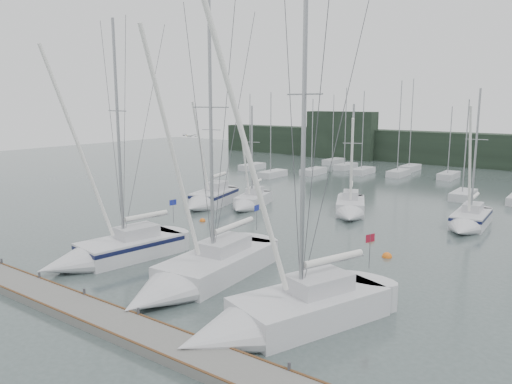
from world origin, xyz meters
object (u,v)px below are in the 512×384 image
sailboat_mid_a (208,200)px  buoy_a (261,239)px  sailboat_near_right (271,319)px  buoy_d (387,257)px  sailboat_mid_b (248,203)px  sailboat_mid_c (350,210)px  buoy_c (202,221)px  buoy_b (371,240)px  sailboat_mid_d (468,222)px  sailboat_near_center (191,277)px  sailboat_near_left (105,253)px

sailboat_mid_a → buoy_a: 12.22m
sailboat_near_right → buoy_d: (0.09, 13.05, -0.63)m
sailboat_mid_a → buoy_a: sailboat_mid_a is taller
sailboat_mid_b → sailboat_mid_c: sailboat_mid_c is taller
sailboat_near_right → sailboat_mid_c: bearing=127.9°
sailboat_near_right → buoy_c: 20.77m
buoy_b → buoy_d: (2.40, -3.00, 0.00)m
sailboat_near_right → buoy_d: bearing=110.3°
sailboat_mid_c → buoy_a: (-1.96, -10.55, -0.56)m
sailboat_mid_b → sailboat_mid_d: 18.81m
sailboat_near_center → sailboat_mid_b: size_ratio=1.61×
sailboat_near_left → sailboat_mid_b: (-2.45, 17.92, -0.12)m
sailboat_mid_d → buoy_a: size_ratio=17.17×
sailboat_near_right → buoy_c: bearing=160.9°
sailboat_near_right → sailboat_mid_c: 23.31m
buoy_d → sailboat_near_right: bearing=-90.4°
sailboat_near_left → buoy_d: sailboat_near_left is taller
sailboat_mid_b → sailboat_near_right: bearing=-67.2°
buoy_c → buoy_b: bearing=11.4°
buoy_a → buoy_d: size_ratio=1.06×
sailboat_near_left → buoy_b: 18.18m
sailboat_mid_c → buoy_a: sailboat_mid_c is taller
sailboat_near_left → buoy_d: bearing=49.4°
sailboat_mid_a → buoy_b: (17.08, -1.83, -0.66)m
sailboat_near_center → buoy_c: (-9.58, 11.47, -0.58)m
sailboat_mid_b → buoy_d: sailboat_mid_b is taller
sailboat_near_center → buoy_c: sailboat_near_center is taller
sailboat_near_left → buoy_d: size_ratio=24.52×
sailboat_near_center → sailboat_near_right: size_ratio=0.95×
sailboat_near_left → sailboat_mid_d: sailboat_near_left is taller
buoy_c → sailboat_mid_a: bearing=126.9°
sailboat_mid_b → sailboat_mid_d: sailboat_mid_d is taller
sailboat_mid_b → buoy_b: (13.62, -3.59, -0.50)m
buoy_d → buoy_c: bearing=179.1°
sailboat_near_center → sailboat_mid_b: (-9.56, 17.81, -0.08)m
sailboat_near_left → buoy_a: bearing=74.7°
sailboat_mid_c → buoy_d: sailboat_mid_c is taller
sailboat_mid_b → sailboat_mid_c: size_ratio=0.98×
sailboat_near_center → buoy_b: sailboat_near_center is taller
sailboat_mid_a → buoy_c: 5.78m
sailboat_mid_c → buoy_b: (4.58, -6.22, -0.56)m
sailboat_near_right → sailboat_mid_d: sailboat_near_right is taller
sailboat_mid_b → buoy_b: size_ratio=17.46×
buoy_a → buoy_c: 7.26m
sailboat_near_center → sailboat_near_right: sailboat_near_right is taller
sailboat_near_left → sailboat_near_right: (13.49, -1.71, 0.01)m
sailboat_near_left → sailboat_near_right: size_ratio=0.91×
buoy_a → buoy_c: buoy_a is taller
sailboat_near_left → buoy_c: bearing=111.5°
sailboat_mid_d → buoy_a: sailboat_mid_d is taller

